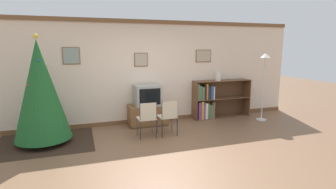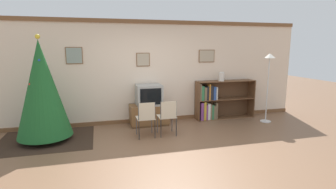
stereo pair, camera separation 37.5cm
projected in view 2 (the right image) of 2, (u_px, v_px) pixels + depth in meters
ground_plane at (167, 151)px, 5.12m from camera, size 24.00×24.00×0.00m
wall_back at (146, 72)px, 6.96m from camera, size 8.88×0.11×2.70m
area_rug at (46, 140)px, 5.72m from camera, size 1.98×1.63×0.01m
christmas_tree at (42, 89)px, 5.52m from camera, size 1.13×1.13×2.26m
tv_console at (149, 115)px, 6.83m from camera, size 0.99×0.55×0.53m
television at (149, 95)px, 6.73m from camera, size 0.65×0.53×0.53m
folding_chair_left at (146, 117)px, 5.82m from camera, size 0.40×0.40×0.82m
folding_chair_right at (168, 116)px, 5.95m from camera, size 0.40×0.40×0.82m
bookshelf at (215, 101)px, 7.37m from camera, size 1.71×0.36×1.08m
vase at (221, 76)px, 7.24m from camera, size 0.16×0.16×0.25m
standing_lamp at (269, 70)px, 6.90m from camera, size 0.28×0.28×1.85m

